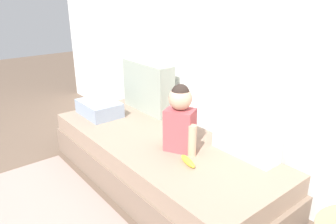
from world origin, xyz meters
name	(u,v)px	position (x,y,z in m)	size (l,w,h in m)	color
ground_plane	(159,181)	(0.00, 0.00, 0.00)	(12.00, 12.00, 0.00)	brown
back_wall	(213,31)	(0.00, 0.54, 1.12)	(5.23, 0.10, 2.25)	white
couch	(159,161)	(0.00, 0.00, 0.18)	(2.03, 0.82, 0.37)	#826C5B
throw_pillow_left	(148,87)	(-0.56, 0.31, 0.60)	(0.57, 0.16, 0.45)	#99A393
throw_pillow_right	(248,114)	(0.56, 0.31, 0.66)	(0.46, 0.16, 0.59)	silver
toddler	(180,118)	(0.22, 0.01, 0.60)	(0.31, 0.22, 0.47)	#B24C51
banana	(188,161)	(0.41, -0.08, 0.39)	(0.17, 0.04, 0.04)	yellow
folded_blanket	(99,108)	(-0.74, -0.10, 0.43)	(0.40, 0.28, 0.13)	#8E9EB2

